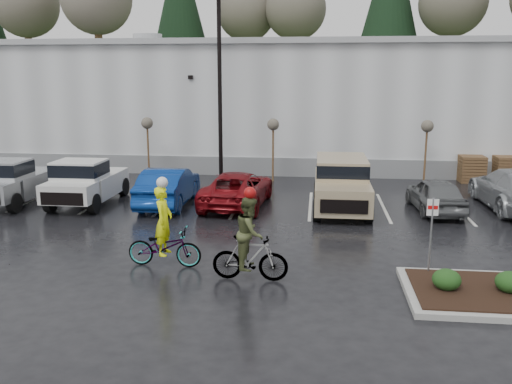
# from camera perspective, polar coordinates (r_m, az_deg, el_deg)

# --- Properties ---
(ground) EXTENTS (120.00, 120.00, 0.00)m
(ground) POSITION_cam_1_polar(r_m,az_deg,el_deg) (15.08, 3.31, -8.61)
(ground) COLOR black
(ground) RESTS_ON ground
(warehouse) EXTENTS (60.50, 15.50, 7.20)m
(warehouse) POSITION_cam_1_polar(r_m,az_deg,el_deg) (36.10, 5.45, 9.55)
(warehouse) COLOR #ADB0B2
(warehouse) RESTS_ON ground
(wooded_ridge) EXTENTS (80.00, 25.00, 6.00)m
(wooded_ridge) POSITION_cam_1_polar(r_m,az_deg,el_deg) (59.12, 5.93, 9.99)
(wooded_ridge) COLOR #27411B
(wooded_ridge) RESTS_ON ground
(lamppost) EXTENTS (0.50, 1.00, 9.22)m
(lamppost) POSITION_cam_1_polar(r_m,az_deg,el_deg) (26.49, -3.86, 12.98)
(lamppost) COLOR black
(lamppost) RESTS_ON ground
(sapling_west) EXTENTS (0.60, 0.60, 3.20)m
(sapling_west) POSITION_cam_1_polar(r_m,az_deg,el_deg) (28.57, -11.38, 6.78)
(sapling_west) COLOR #482B1C
(sapling_west) RESTS_ON ground
(sapling_mid) EXTENTS (0.60, 0.60, 3.20)m
(sapling_mid) POSITION_cam_1_polar(r_m,az_deg,el_deg) (27.29, 1.82, 6.76)
(sapling_mid) COLOR #482B1C
(sapling_mid) RESTS_ON ground
(sapling_east) EXTENTS (0.60, 0.60, 3.20)m
(sapling_east) POSITION_cam_1_polar(r_m,az_deg,el_deg) (27.69, 17.57, 6.28)
(sapling_east) COLOR #482B1C
(sapling_east) RESTS_ON ground
(pallet_stack_a) EXTENTS (1.20, 1.20, 1.35)m
(pallet_stack_a) POSITION_cam_1_polar(r_m,az_deg,el_deg) (29.49, 21.72, 2.28)
(pallet_stack_a) COLOR #482B1C
(pallet_stack_a) RESTS_ON ground
(pallet_stack_b) EXTENTS (1.20, 1.20, 1.35)m
(pallet_stack_b) POSITION_cam_1_polar(r_m,az_deg,el_deg) (29.98, 24.86, 2.16)
(pallet_stack_b) COLOR #482B1C
(pallet_stack_b) RESTS_ON ground
(shrub_a) EXTENTS (0.70, 0.70, 0.52)m
(shrub_a) POSITION_cam_1_polar(r_m,az_deg,el_deg) (14.35, 19.43, -8.69)
(shrub_a) COLOR #133512
(shrub_a) RESTS_ON curb_island
(shrub_b) EXTENTS (0.70, 0.70, 0.52)m
(shrub_b) POSITION_cam_1_polar(r_m,az_deg,el_deg) (14.76, 25.17, -8.59)
(shrub_b) COLOR #133512
(shrub_b) RESTS_ON curb_island
(fire_lane_sign) EXTENTS (0.30, 0.05, 2.20)m
(fire_lane_sign) POSITION_cam_1_polar(r_m,az_deg,el_deg) (15.12, 17.98, -3.55)
(fire_lane_sign) COLOR gray
(fire_lane_sign) RESTS_ON ground
(pickup_silver) EXTENTS (2.10, 5.20, 1.96)m
(pickup_silver) POSITION_cam_1_polar(r_m,az_deg,el_deg) (25.23, -23.93, 1.22)
(pickup_silver) COLOR #AEB2B6
(pickup_silver) RESTS_ON ground
(pickup_white) EXTENTS (2.10, 5.20, 1.96)m
(pickup_white) POSITION_cam_1_polar(r_m,az_deg,el_deg) (24.00, -17.10, 1.22)
(pickup_white) COLOR silver
(pickup_white) RESTS_ON ground
(car_blue) EXTENTS (1.76, 4.86, 1.59)m
(car_blue) POSITION_cam_1_polar(r_m,az_deg,el_deg) (22.83, -9.19, 0.59)
(car_blue) COLOR navy
(car_blue) RESTS_ON ground
(car_red) EXTENTS (2.71, 5.30, 1.43)m
(car_red) POSITION_cam_1_polar(r_m,az_deg,el_deg) (22.49, -1.99, 0.36)
(car_red) COLOR maroon
(car_red) RESTS_ON ground
(suv_tan) EXTENTS (2.20, 5.10, 2.06)m
(suv_tan) POSITION_cam_1_polar(r_m,az_deg,el_deg) (21.94, 8.99, 0.75)
(suv_tan) COLOR tan
(suv_tan) RESTS_ON ground
(car_grey) EXTENTS (1.94, 4.17, 1.38)m
(car_grey) POSITION_cam_1_polar(r_m,az_deg,el_deg) (22.64, 18.36, -0.26)
(car_grey) COLOR slate
(car_grey) RESTS_ON ground
(cyclist_hivis) EXTENTS (2.16, 0.82, 2.60)m
(cyclist_hivis) POSITION_cam_1_polar(r_m,az_deg,el_deg) (15.64, -9.63, -4.92)
(cyclist_hivis) COLOR #3F3F44
(cyclist_hivis) RESTS_ON ground
(cyclist_olive) EXTENTS (1.97, 0.95, 2.54)m
(cyclist_olive) POSITION_cam_1_polar(r_m,az_deg,el_deg) (14.35, -0.63, -5.83)
(cyclist_olive) COLOR #3F3F44
(cyclist_olive) RESTS_ON ground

